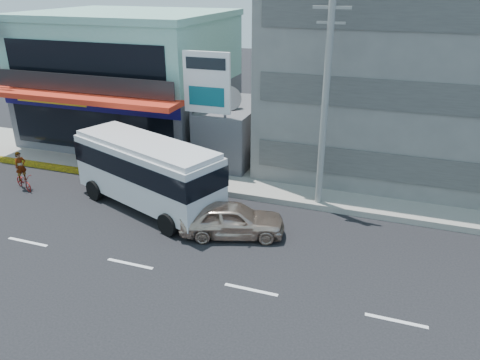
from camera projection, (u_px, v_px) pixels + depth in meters
name	position (u px, v px, depth m)	size (l,w,h in m)	color
ground	(130.00, 264.00, 18.34)	(120.00, 120.00, 0.00)	black
sidewalk	(306.00, 185.00, 24.98)	(70.00, 5.00, 0.30)	gray
shop_building	(132.00, 81.00, 31.27)	(12.40, 11.70, 8.00)	#45454A
concrete_building	(425.00, 44.00, 25.50)	(16.00, 12.00, 14.00)	gray
gap_structure	(235.00, 133.00, 28.04)	(3.00, 6.00, 3.50)	#45454A
satellite_dish	(228.00, 108.00, 26.45)	(1.50, 1.50, 0.15)	slate
billboard	(207.00, 90.00, 24.50)	(2.60, 0.18, 6.90)	gray
utility_pole_near	(325.00, 104.00, 20.87)	(1.60, 0.30, 10.00)	#999993
minibus	(147.00, 169.00, 22.14)	(8.47, 5.30, 3.38)	silver
sedan	(232.00, 219.00, 20.12)	(1.81, 4.50, 1.53)	#C9AE99
motorcycle_rider	(23.00, 177.00, 24.61)	(1.71, 1.17, 2.07)	#620F0E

